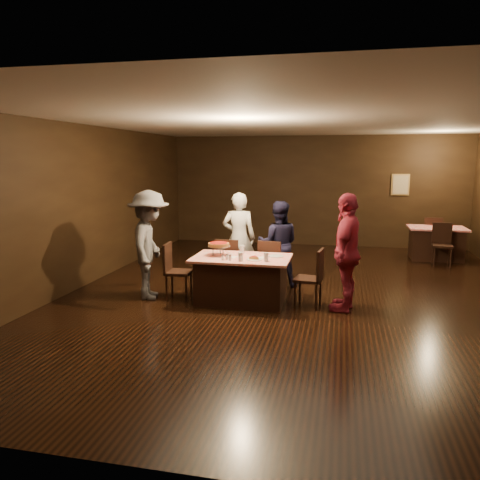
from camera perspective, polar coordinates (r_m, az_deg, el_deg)
name	(u,v)px	position (r m, az deg, el deg)	size (l,w,h in m)	color
room	(300,173)	(8.07, 7.37, 8.16)	(10.00, 10.04, 3.02)	black
main_table	(241,280)	(7.80, 0.18, -4.85)	(1.60, 1.00, 0.77)	red
back_table	(436,243)	(12.08, 22.79, -0.37)	(1.30, 0.90, 0.77)	red
chair_far_left	(229,263)	(8.58, -1.38, -2.88)	(0.42, 0.42, 0.95)	black
chair_far_right	(272,266)	(8.43, 3.92, -3.13)	(0.42, 0.42, 0.95)	black
chair_end_left	(179,271)	(8.07, -7.49, -3.77)	(0.42, 0.42, 0.95)	black
chair_end_right	(308,278)	(7.63, 8.31, -4.59)	(0.42, 0.42, 0.95)	black
chair_back_near	(442,245)	(11.39, 23.44, -0.53)	(0.42, 0.42, 0.95)	black
chair_back_far	(432,236)	(12.65, 22.34, 0.50)	(0.42, 0.42, 0.95)	black
diner_white_jacket	(239,238)	(8.97, -0.14, 0.27)	(0.64, 0.42, 1.75)	silver
diner_navy_hoodie	(278,244)	(8.76, 4.69, -0.46)	(0.78, 0.61, 1.60)	black
diner_grey_knit	(149,245)	(8.08, -10.98, -0.59)	(1.20, 0.69, 1.85)	#5D5E63
diner_red_shirt	(347,252)	(7.49, 12.88, -1.46)	(1.09, 0.45, 1.86)	#A92840
pizza_stand	(219,245)	(7.82, -2.61, -0.57)	(0.38, 0.38, 0.22)	black
plate_with_slice	(254,258)	(7.49, 1.76, -2.25)	(0.25, 0.25, 0.06)	white
plate_empty	(276,256)	(7.76, 4.39, -1.97)	(0.25, 0.25, 0.01)	white
glass_front_left	(241,257)	(7.40, 0.07, -2.03)	(0.08, 0.08, 0.14)	silver
glass_front_right	(266,257)	(7.38, 3.19, -2.09)	(0.08, 0.08, 0.14)	silver
glass_back	(242,249)	(8.00, 0.28, -1.14)	(0.08, 0.08, 0.14)	silver
condiments	(227,257)	(7.47, -1.63, -2.09)	(0.17, 0.10, 0.09)	silver
napkin_center	(259,258)	(7.66, 2.38, -2.15)	(0.16, 0.16, 0.01)	white
napkin_left	(232,257)	(7.70, -0.99, -2.08)	(0.16, 0.16, 0.01)	white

